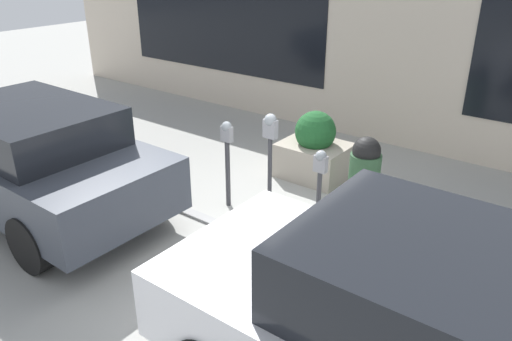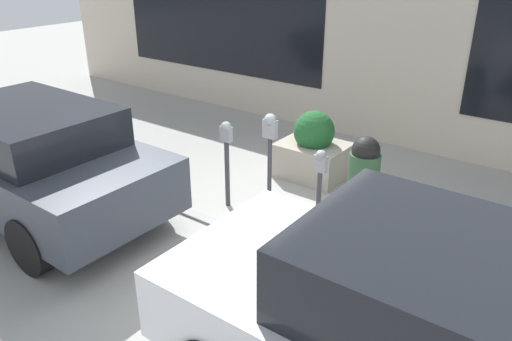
{
  "view_description": "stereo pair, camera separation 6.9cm",
  "coord_description": "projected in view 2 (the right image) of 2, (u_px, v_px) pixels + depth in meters",
  "views": [
    {
      "loc": [
        -3.65,
        4.65,
        3.65
      ],
      "look_at": [
        0.0,
        -0.16,
        0.91
      ],
      "focal_mm": 35.0,
      "sensor_mm": 36.0,
      "label": 1
    },
    {
      "loc": [
        -3.6,
        4.7,
        3.65
      ],
      "look_at": [
        0.0,
        -0.16,
        0.91
      ],
      "focal_mm": 35.0,
      "sensor_mm": 36.0,
      "label": 2
    }
  ],
  "objects": [
    {
      "name": "trash_bin",
      "position": [
        363.0,
        176.0,
        7.2
      ],
      "size": [
        0.45,
        0.45,
        1.21
      ],
      "color": "#2D5133",
      "rests_on": "ground_plane"
    },
    {
      "name": "building_facade",
      "position": [
        391.0,
        54.0,
        9.44
      ],
      "size": [
        19.0,
        0.17,
        3.51
      ],
      "color": "beige",
      "rests_on": "ground_plane"
    },
    {
      "name": "parking_meter_middle",
      "position": [
        227.0,
        150.0,
        7.29
      ],
      "size": [
        0.17,
        0.15,
        1.35
      ],
      "color": "#38383D",
      "rests_on": "ground_plane"
    },
    {
      "name": "parking_meter_second",
      "position": [
        270.0,
        143.0,
        6.83
      ],
      "size": [
        0.2,
        0.17,
        1.59
      ],
      "color": "#38383D",
      "rests_on": "ground_plane"
    },
    {
      "name": "ground_plane",
      "position": [
        249.0,
        234.0,
        6.89
      ],
      "size": [
        40.0,
        40.0,
        0.0
      ],
      "primitive_type": "plane",
      "color": "#999993"
    },
    {
      "name": "parked_car_front",
      "position": [
        427.0,
        333.0,
        3.89
      ],
      "size": [
        4.42,
        2.06,
        1.71
      ],
      "rotation": [
        0.0,
        0.0,
        -0.0
      ],
      "color": "silver",
      "rests_on": "ground_plane"
    },
    {
      "name": "parking_meter_nearest",
      "position": [
        320.0,
        177.0,
        6.5
      ],
      "size": [
        0.17,
        0.15,
        1.26
      ],
      "color": "#38383D",
      "rests_on": "ground_plane"
    },
    {
      "name": "curb_strip",
      "position": [
        246.0,
        235.0,
        6.83
      ],
      "size": [
        19.0,
        0.16,
        0.04
      ],
      "color": "gray",
      "rests_on": "ground_plane"
    },
    {
      "name": "planter_box",
      "position": [
        313.0,
        150.0,
        8.44
      ],
      "size": [
        1.12,
        0.9,
        1.16
      ],
      "color": "#A39989",
      "rests_on": "ground_plane"
    },
    {
      "name": "parked_car_middle",
      "position": [
        28.0,
        157.0,
        7.18
      ],
      "size": [
        4.68,
        2.02,
        1.64
      ],
      "rotation": [
        0.0,
        0.0,
        -0.01
      ],
      "color": "#383D47",
      "rests_on": "ground_plane"
    }
  ]
}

